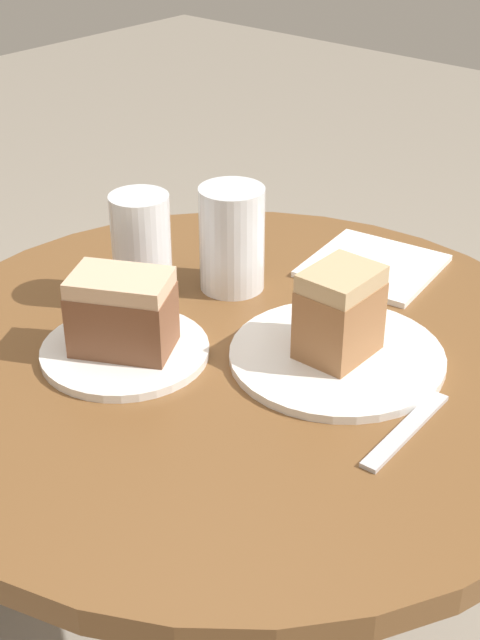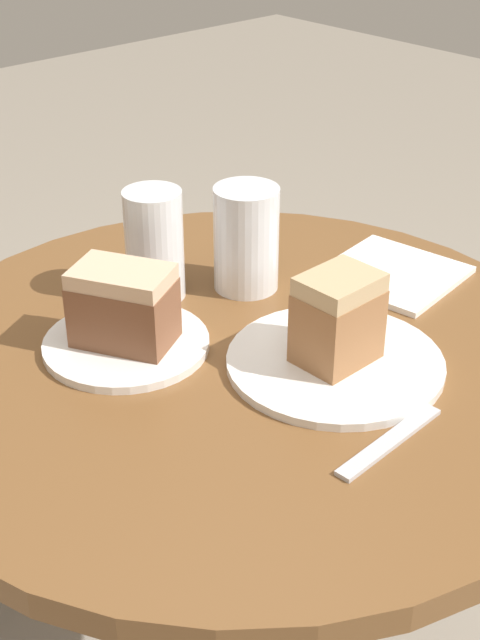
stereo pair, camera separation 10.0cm
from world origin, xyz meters
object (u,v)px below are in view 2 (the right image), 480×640
object	(u,v)px
cake_slice_far	(123,306)
glass_water	(246,245)
cake_slice_near	(338,319)
glass_lemonade	(155,250)
plate_far	(126,344)
plate_near	(335,362)

from	to	relation	value
cake_slice_far	glass_water	distance (m)	0.21
cake_slice_far	glass_water	bearing A→B (deg)	5.03
cake_slice_near	glass_lemonade	size ratio (longest dim) A/B	0.73
plate_far	glass_water	distance (m)	0.21
cake_slice_near	glass_water	size ratio (longest dim) A/B	0.76
glass_lemonade	glass_water	world-z (taller)	glass_lemonade
plate_far	glass_water	bearing A→B (deg)	5.03
plate_near	cake_slice_far	distance (m)	0.25
glass_lemonade	plate_near	bearing A→B (deg)	-80.37
plate_far	cake_slice_far	distance (m)	0.05
glass_water	cake_slice_near	bearing A→B (deg)	-105.01
cake_slice_near	glass_lemonade	world-z (taller)	glass_lemonade
cake_slice_far	plate_near	bearing A→B (deg)	-51.64
cake_slice_far	glass_lemonade	size ratio (longest dim) A/B	0.93
glass_lemonade	plate_far	bearing A→B (deg)	-143.53
cake_slice_far	glass_lemonade	world-z (taller)	glass_lemonade
plate_far	cake_slice_near	world-z (taller)	cake_slice_near
glass_lemonade	cake_slice_near	bearing A→B (deg)	-80.37
cake_slice_near	cake_slice_far	size ratio (longest dim) A/B	0.79
plate_far	cake_slice_far	world-z (taller)	cake_slice_far
cake_slice_far	glass_water	world-z (taller)	glass_water
glass_lemonade	glass_water	bearing A→B (deg)	-30.41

